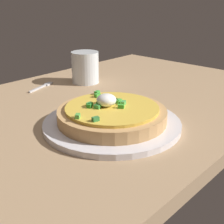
{
  "coord_description": "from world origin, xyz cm",
  "views": [
    {
      "loc": [
        -51.92,
        -52.32,
        30.38
      ],
      "look_at": [
        -7.21,
        -11.38,
        6.4
      ],
      "focal_mm": 50.57,
      "sensor_mm": 36.0,
      "label": 1
    }
  ],
  "objects_px": {
    "pizza": "(112,114)",
    "fork": "(43,86)",
    "plate": "(112,124)",
    "cup_near": "(85,69)"
  },
  "relations": [
    {
      "from": "plate",
      "to": "cup_near",
      "type": "bearing_deg",
      "value": 56.29
    },
    {
      "from": "plate",
      "to": "fork",
      "type": "height_order",
      "value": "plate"
    },
    {
      "from": "plate",
      "to": "cup_near",
      "type": "height_order",
      "value": "cup_near"
    },
    {
      "from": "plate",
      "to": "pizza",
      "type": "bearing_deg",
      "value": 114.69
    },
    {
      "from": "plate",
      "to": "fork",
      "type": "xyz_separation_m",
      "value": [
        0.07,
        0.34,
        -0.0
      ]
    },
    {
      "from": "plate",
      "to": "pizza",
      "type": "xyz_separation_m",
      "value": [
        -0.0,
        0.0,
        0.02
      ]
    },
    {
      "from": "cup_near",
      "to": "fork",
      "type": "xyz_separation_m",
      "value": [
        -0.12,
        0.06,
        -0.04
      ]
    },
    {
      "from": "pizza",
      "to": "fork",
      "type": "relative_size",
      "value": 2.23
    },
    {
      "from": "pizza",
      "to": "fork",
      "type": "xyz_separation_m",
      "value": [
        0.07,
        0.34,
        -0.03
      ]
    },
    {
      "from": "cup_near",
      "to": "fork",
      "type": "height_order",
      "value": "cup_near"
    }
  ]
}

